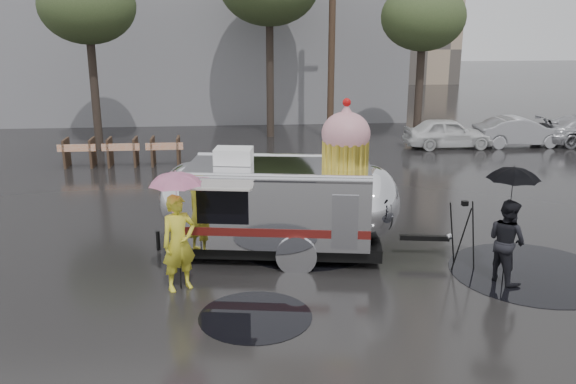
{
  "coord_description": "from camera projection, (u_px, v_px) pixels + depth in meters",
  "views": [
    {
      "loc": [
        -1.61,
        -11.56,
        5.12
      ],
      "look_at": [
        -0.46,
        1.19,
        1.42
      ],
      "focal_mm": 38.0,
      "sensor_mm": 36.0,
      "label": 1
    }
  ],
  "objects": [
    {
      "name": "tree_right",
      "position": [
        423.0,
        18.0,
        24.17
      ],
      "size": [
        3.36,
        3.36,
        6.42
      ],
      "color": "#382D26",
      "rests_on": "ground"
    },
    {
      "name": "utility_pole",
      "position": [
        332.0,
        29.0,
        24.95
      ],
      "size": [
        1.6,
        0.28,
        9.0
      ],
      "color": "#473323",
      "rests_on": "ground"
    },
    {
      "name": "puddles",
      "position": [
        372.0,
        241.0,
        14.39
      ],
      "size": [
        8.51,
        10.02,
        0.01
      ],
      "color": "black",
      "rests_on": "ground"
    },
    {
      "name": "person_right",
      "position": [
        507.0,
        241.0,
        12.03
      ],
      "size": [
        0.73,
        0.93,
        1.7
      ],
      "primitive_type": "imported",
      "rotation": [
        0.0,
        0.0,
        1.96
      ],
      "color": "black",
      "rests_on": "ground"
    },
    {
      "name": "barricade_row",
      "position": [
        123.0,
        151.0,
        21.53
      ],
      "size": [
        4.3,
        0.8,
        1.0
      ],
      "color": "#473323",
      "rests_on": "ground"
    },
    {
      "name": "tree_left",
      "position": [
        87.0,
        6.0,
        22.93
      ],
      "size": [
        3.64,
        3.64,
        6.95
      ],
      "color": "#382D26",
      "rests_on": "ground"
    },
    {
      "name": "airstream_trailer",
      "position": [
        283.0,
        200.0,
        13.34
      ],
      "size": [
        6.55,
        2.86,
        3.56
      ],
      "rotation": [
        0.0,
        0.0,
        -0.16
      ],
      "color": "silver",
      "rests_on": "ground"
    },
    {
      "name": "parked_cars",
      "position": [
        562.0,
        128.0,
        24.92
      ],
      "size": [
        13.2,
        1.9,
        1.5
      ],
      "color": "silver",
      "rests_on": "ground"
    },
    {
      "name": "umbrella_pink",
      "position": [
        176.0,
        192.0,
        11.36
      ],
      "size": [
        1.23,
        1.23,
        2.39
      ],
      "color": "#FF9ECD",
      "rests_on": "ground"
    },
    {
      "name": "umbrella_black",
      "position": [
        512.0,
        187.0,
        11.72
      ],
      "size": [
        1.23,
        1.23,
        2.39
      ],
      "color": "black",
      "rests_on": "ground"
    },
    {
      "name": "tripod",
      "position": [
        463.0,
        228.0,
        12.7
      ],
      "size": [
        0.56,
        0.61,
        1.47
      ],
      "rotation": [
        0.0,
        0.0,
        0.09
      ],
      "color": "black",
      "rests_on": "ground"
    },
    {
      "name": "person_left",
      "position": [
        179.0,
        243.0,
        11.65
      ],
      "size": [
        0.82,
        0.73,
        1.9
      ],
      "primitive_type": "imported",
      "rotation": [
        0.0,
        0.0,
        0.51
      ],
      "color": "yellow",
      "rests_on": "ground"
    },
    {
      "name": "ground",
      "position": [
        315.0,
        273.0,
        12.62
      ],
      "size": [
        120.0,
        120.0,
        0.0
      ],
      "primitive_type": "plane",
      "color": "black",
      "rests_on": "ground"
    }
  ]
}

